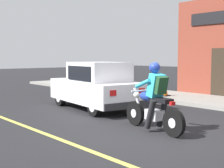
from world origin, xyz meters
TOP-DOWN VIEW (x-y plane):
  - ground_plane at (0.00, 0.00)m, footprint 80.00×80.00m
  - sidewalk_curb at (5.28, 3.00)m, footprint 2.60×22.00m
  - lane_stripe at (-1.80, 3.00)m, footprint 0.12×19.80m
  - motorcycle_with_rider at (0.29, 0.00)m, footprint 0.64×2.01m
  - car_hatchback at (1.18, 3.36)m, footprint 2.09×3.95m
  - traffic_cone at (4.77, 3.39)m, footprint 0.36×0.36m

SIDE VIEW (x-z plane):
  - ground_plane at x=0.00m, z-range 0.00..0.00m
  - lane_stripe at x=-1.80m, z-range 0.00..0.01m
  - sidewalk_curb at x=5.28m, z-range 0.00..0.14m
  - traffic_cone at x=4.77m, z-range 0.13..0.73m
  - motorcycle_with_rider at x=0.29m, z-range -0.13..1.49m
  - car_hatchback at x=1.18m, z-range -0.02..1.55m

